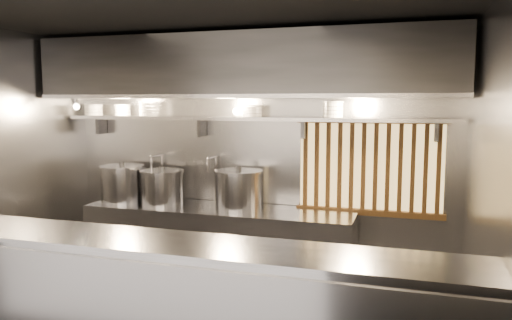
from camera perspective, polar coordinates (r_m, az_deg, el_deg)
The scene contains 20 objects.
ceiling at distance 4.33m, azimuth -6.49°, elevation 16.41°, with size 4.50×4.50×0.00m, color black.
wall_back at distance 5.71m, azimuth -0.21°, elevation -0.01°, with size 4.50×4.50×0.00m, color gray.
wall_right at distance 4.00m, azimuth 24.87°, elevation -3.53°, with size 3.00×3.00×0.00m, color gray.
serving_counter at distance 3.72m, azimuth -12.27°, elevation -17.22°, with size 4.50×0.56×1.13m.
cooking_bench at distance 5.66m, azimuth -4.30°, elevation -9.93°, with size 3.00×0.70×0.90m, color #A0A0A5.
bowl_shelf at distance 5.50m, azimuth -0.78°, elevation 4.75°, with size 4.40×0.34×0.04m, color #A0A0A5.
exhaust_hood at distance 5.30m, azimuth -1.55°, elevation 10.56°, with size 4.40×0.81×0.65m.
wood_screen at distance 5.42m, azimuth 12.86°, elevation -0.76°, with size 1.56×0.09×1.04m.
faucet_left at distance 6.05m, azimuth -11.05°, elevation -0.65°, with size 0.04×0.30×0.50m.
faucet_right at distance 5.75m, azimuth -4.90°, elevation -0.93°, with size 0.04×0.30×0.50m.
heat_lamp at distance 5.97m, azimuth -19.96°, elevation 6.30°, with size 0.25×0.35×0.20m.
pendant_bulb at distance 5.42m, azimuth -2.19°, elevation 5.58°, with size 0.09×0.09×0.19m.
stock_pot_left at distance 6.05m, azimuth -15.03°, elevation -2.59°, with size 0.66×0.66×0.46m.
stock_pot_mid at distance 5.80m, azimuth -10.66°, elevation -3.04°, with size 0.60×0.60×0.43m.
stock_pot_right at distance 5.46m, azimuth -2.01°, elevation -3.36°, with size 0.66×0.66×0.46m.
bowl_stack_0 at distance 6.41m, azimuth -18.07°, elevation 5.46°, with size 0.23×0.23×0.13m.
bowl_stack_1 at distance 6.18m, azimuth -15.00°, elevation 5.53°, with size 0.20×0.20×0.13m.
bowl_stack_2 at distance 6.01m, azimuth -12.22°, elevation 5.76°, with size 0.22×0.22×0.17m.
bowl_stack_3 at distance 5.49m, azimuth -0.45°, elevation 5.64°, with size 0.23×0.23×0.13m.
bowl_stack_4 at distance 5.28m, azimuth 8.80°, elevation 5.73°, with size 0.22×0.22×0.17m.
Camera 1 is at (1.71, -3.90, 2.06)m, focal length 35.00 mm.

